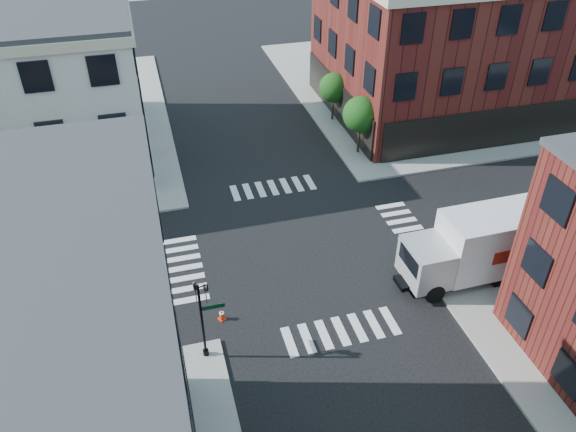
# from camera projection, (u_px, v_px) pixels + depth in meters

# --- Properties ---
(ground) EXTENTS (120.00, 120.00, 0.00)m
(ground) POSITION_uv_depth(u_px,v_px,m) (301.00, 248.00, 33.82)
(ground) COLOR black
(ground) RESTS_ON ground
(sidewalk_ne) EXTENTS (30.00, 30.00, 0.15)m
(sidewalk_ne) POSITION_uv_depth(u_px,v_px,m) (446.00, 82.00, 54.83)
(sidewalk_ne) COLOR gray
(sidewalk_ne) RESTS_ON ground
(building_ne) EXTENTS (25.00, 16.00, 12.00)m
(building_ne) POSITION_uv_depth(u_px,v_px,m) (481.00, 38.00, 47.36)
(building_ne) COLOR #481312
(building_ne) RESTS_ON ground
(tree_near) EXTENTS (2.69, 2.69, 4.49)m
(tree_near) POSITION_uv_depth(u_px,v_px,m) (362.00, 116.00, 41.47)
(tree_near) COLOR black
(tree_near) RESTS_ON ground
(tree_far) EXTENTS (2.43, 2.43, 4.07)m
(tree_far) POSITION_uv_depth(u_px,v_px,m) (334.00, 89.00, 46.35)
(tree_far) COLOR black
(tree_far) RESTS_ON ground
(signal_pole) EXTENTS (1.29, 1.24, 4.60)m
(signal_pole) POSITION_uv_depth(u_px,v_px,m) (202.00, 312.00, 25.46)
(signal_pole) COLOR black
(signal_pole) RESTS_ON ground
(box_truck) EXTENTS (9.12, 2.93, 4.10)m
(box_truck) POSITION_uv_depth(u_px,v_px,m) (485.00, 245.00, 30.61)
(box_truck) COLOR silver
(box_truck) RESTS_ON ground
(traffic_cone) EXTENTS (0.46, 0.46, 0.66)m
(traffic_cone) POSITION_uv_depth(u_px,v_px,m) (222.00, 315.00, 28.82)
(traffic_cone) COLOR red
(traffic_cone) RESTS_ON ground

